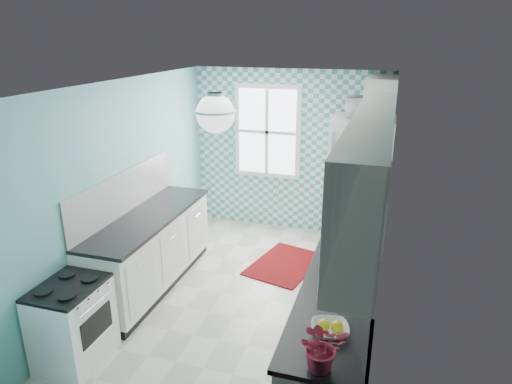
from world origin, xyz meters
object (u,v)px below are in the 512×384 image
(fruit_bowl, at_px, (330,330))
(potted_plant, at_px, (323,346))
(fridge, at_px, (359,185))
(sink, at_px, (358,220))
(stove, at_px, (73,323))
(microwave, at_px, (365,107))
(ceiling_light, at_px, (215,113))

(fruit_bowl, xyz_separation_m, potted_plant, (0.00, -0.38, 0.14))
(fridge, height_order, sink, fridge)
(stove, height_order, microwave, microwave)
(fridge, height_order, potted_plant, fridge)
(potted_plant, bearing_deg, microwave, 91.34)
(ceiling_light, bearing_deg, sink, 47.40)
(fridge, relative_size, stove, 2.39)
(fruit_bowl, bearing_deg, microwave, 91.48)
(stove, distance_m, potted_plant, 2.55)
(ceiling_light, xyz_separation_m, stove, (-1.20, -0.74, -1.90))
(fruit_bowl, relative_size, potted_plant, 0.79)
(sink, relative_size, potted_plant, 1.56)
(fruit_bowl, distance_m, potted_plant, 0.40)
(fridge, relative_size, sink, 3.59)
(ceiling_light, relative_size, stove, 0.44)
(stove, relative_size, sink, 1.50)
(sink, bearing_deg, stove, -138.40)
(microwave, bearing_deg, potted_plant, 90.59)
(potted_plant, bearing_deg, fruit_bowl, 90.00)
(fridge, distance_m, sink, 1.27)
(sink, xyz_separation_m, fruit_bowl, (-0.00, -2.21, 0.04))
(potted_plant, xyz_separation_m, microwave, (-0.09, 3.86, 0.94))
(fruit_bowl, bearing_deg, stove, 175.98)
(stove, bearing_deg, fruit_bowl, -1.64)
(ceiling_light, relative_size, fridge, 0.18)
(potted_plant, bearing_deg, fridge, 91.34)
(stove, distance_m, microwave, 4.36)
(sink, bearing_deg, fruit_bowl, -88.92)
(stove, relative_size, potted_plant, 2.34)
(microwave, bearing_deg, sink, 93.48)
(stove, bearing_deg, microwave, 57.53)
(ceiling_light, bearing_deg, fruit_bowl, -37.03)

